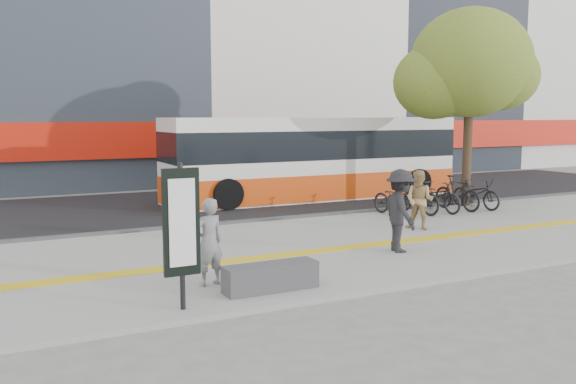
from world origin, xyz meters
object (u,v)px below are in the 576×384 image
bus (315,160)px  seated_woman (209,242)px  pedestrian_dark (400,211)px  bench (271,277)px  street_tree (467,66)px  pedestrian_tan (420,200)px  signboard (181,224)px

bus → seated_woman: bearing=-128.7°
bus → pedestrian_dark: size_ratio=6.03×
bench → seated_woman: (-0.80, 0.76, 0.53)m
bench → pedestrian_dark: (3.70, 1.38, 0.65)m
seated_woman → pedestrian_dark: 4.55m
street_tree → pedestrian_dark: (-6.08, -4.64, -3.55)m
pedestrian_tan → pedestrian_dark: bearing=-78.4°
bench → street_tree: bearing=31.6°
seated_woman → pedestrian_dark: bearing=175.7°
bench → signboard: signboard is taller
bus → bench: bearing=-123.2°
signboard → bus: size_ratio=0.21×
signboard → pedestrian_tan: signboard is taller
pedestrian_tan → pedestrian_dark: (-2.00, -1.82, 0.13)m
seated_woman → pedestrian_dark: size_ratio=0.85×
street_tree → pedestrian_tan: size_ratio=4.19×
signboard → pedestrian_tan: (7.31, 3.50, -0.53)m
bench → pedestrian_tan: pedestrian_tan is taller
bench → street_tree: size_ratio=0.25×
signboard → street_tree: street_tree is taller
bench → street_tree: 12.23m
street_tree → bus: 5.92m
signboard → bus: bearing=51.5°
pedestrian_dark → bench: bearing=123.5°
seated_woman → pedestrian_dark: pedestrian_dark is taller
street_tree → signboard: bearing=-150.9°
pedestrian_dark → pedestrian_tan: bearing=-34.8°
seated_woman → pedestrian_tan: 6.95m
street_tree → bus: street_tree is taller
street_tree → pedestrian_tan: street_tree is taller
bus → pedestrian_dark: bearing=-107.7°
signboard → seated_woman: (0.80, 1.06, -0.54)m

